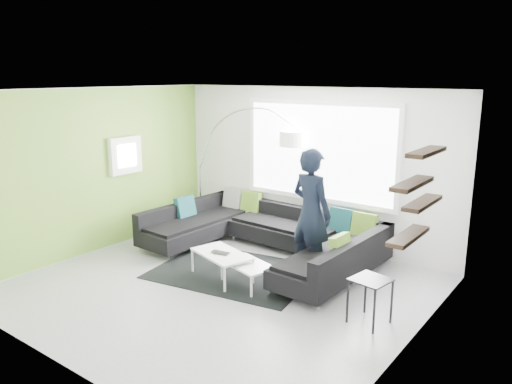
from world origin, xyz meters
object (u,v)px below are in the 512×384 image
arc_lamp (200,168)px  laptop (219,254)px  person (311,213)px  side_table (370,301)px  sectional_sofa (259,238)px  coffee_table (235,269)px

arc_lamp → laptop: 2.81m
arc_lamp → person: arc_lamp is taller
side_table → laptop: side_table is taller
side_table → laptop: 2.37m
person → arc_lamp: bearing=-2.4°
arc_lamp → side_table: size_ratio=4.16×
arc_lamp → laptop: size_ratio=7.65×
side_table → person: size_ratio=0.30×
sectional_sofa → person: person is taller
coffee_table → laptop: bearing=-143.5°
sectional_sofa → arc_lamp: arc_lamp is taller
sectional_sofa → person: (1.04, -0.09, 0.63)m
arc_lamp → person: (3.00, -0.79, -0.23)m
arc_lamp → side_table: bearing=-28.4°
coffee_table → arc_lamp: bearing=159.7°
laptop → side_table: bearing=-4.7°
arc_lamp → side_table: arc_lamp is taller
coffee_table → person: size_ratio=0.63×
laptop → coffee_table: bearing=12.7°
side_table → person: bearing=146.8°
person → laptop: (-0.98, -1.00, -0.57)m
sectional_sofa → coffee_table: sectional_sofa is taller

